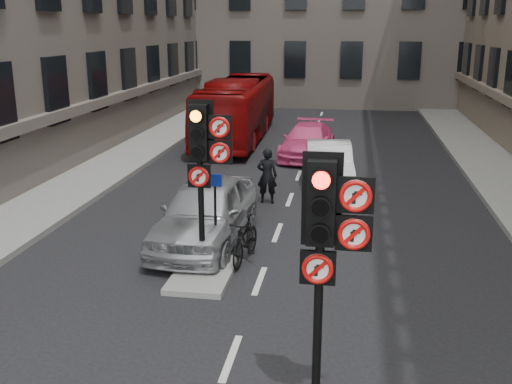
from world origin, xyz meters
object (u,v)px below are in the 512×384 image
(signal_near, at_px, (327,230))
(motorcyclist, at_px, (267,176))
(car_white, at_px, (329,163))
(car_pink, at_px, (308,141))
(info_sign, at_px, (215,205))
(motorcycle, at_px, (245,240))
(car_silver, at_px, (206,212))
(bus_red, at_px, (237,109))
(signal_far, at_px, (204,151))

(signal_near, height_order, motorcyclist, signal_near)
(car_white, relative_size, car_pink, 0.93)
(car_pink, relative_size, info_sign, 2.29)
(info_sign, bearing_deg, motorcycle, 31.17)
(car_silver, height_order, motorcyclist, motorcyclist)
(bus_red, relative_size, motorcycle, 5.84)
(bus_red, bearing_deg, motorcycle, -79.96)
(car_white, height_order, motorcycle, car_white)
(signal_near, xyz_separation_m, car_silver, (-3.10, 6.01, -1.79))
(bus_red, bearing_deg, signal_near, -77.30)
(car_white, xyz_separation_m, car_pink, (-1.01, 4.04, -0.04))
(bus_red, xyz_separation_m, info_sign, (2.30, -14.49, -0.02))
(signal_far, height_order, info_sign, signal_far)
(signal_near, distance_m, signal_far, 4.77)
(car_silver, relative_size, motorcycle, 2.72)
(motorcycle, bearing_deg, signal_far, -114.70)
(signal_far, relative_size, car_white, 0.86)
(signal_far, distance_m, car_silver, 2.82)
(signal_near, height_order, bus_red, signal_near)
(car_white, relative_size, motorcycle, 2.42)
(signal_near, height_order, car_white, signal_near)
(signal_near, distance_m, car_silver, 6.99)
(signal_far, height_order, motorcycle, signal_far)
(motorcycle, bearing_deg, car_silver, 146.24)
(car_white, relative_size, motorcyclist, 2.52)
(motorcyclist, bearing_deg, signal_near, 98.84)
(signal_far, xyz_separation_m, car_pink, (1.17, 12.13, -2.06))
(motorcycle, height_order, info_sign, info_sign)
(car_white, relative_size, bus_red, 0.42)
(signal_near, height_order, signal_far, signal_far)
(car_white, distance_m, car_pink, 4.16)
(signal_far, height_order, motorcyclist, signal_far)
(car_silver, bearing_deg, signal_far, -73.47)
(info_sign, bearing_deg, signal_far, -84.82)
(motorcyclist, bearing_deg, bus_red, -77.77)
(signal_near, height_order, motorcycle, signal_near)
(signal_near, xyz_separation_m, motorcyclist, (-2.12, 9.58, -1.76))
(motorcyclist, relative_size, info_sign, 0.85)
(info_sign, bearing_deg, car_white, 81.19)
(signal_near, xyz_separation_m, signal_far, (-2.60, 4.00, 0.12))
(car_pink, relative_size, motorcyclist, 2.69)
(car_white, relative_size, info_sign, 2.13)
(signal_near, bearing_deg, bus_red, 104.20)
(car_white, distance_m, motorcycle, 7.25)
(car_white, distance_m, info_sign, 7.68)
(car_white, height_order, info_sign, info_sign)
(car_pink, height_order, motorcycle, car_pink)
(car_white, distance_m, motorcyclist, 3.03)
(bus_red, relative_size, motorcyclist, 6.06)
(bus_red, bearing_deg, car_white, -59.62)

